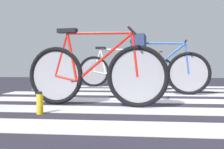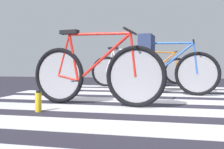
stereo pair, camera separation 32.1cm
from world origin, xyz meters
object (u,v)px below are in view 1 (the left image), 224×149
at_px(bicycle_1_of_4, 94,74).
at_px(cyclist_4_of_4, 132,60).
at_px(traffic_cone, 52,80).
at_px(bicycle_4_of_4, 143,70).
at_px(cyclist_2_of_4, 139,56).
at_px(bicycle_3_of_4, 115,70).
at_px(water_bottle, 40,103).
at_px(bicycle_2_of_4, 157,72).

xyz_separation_m(bicycle_1_of_4, cyclist_4_of_4, (0.42, 3.81, 0.26)).
height_order(bicycle_1_of_4, traffic_cone, bicycle_1_of_4).
bearing_deg(bicycle_4_of_4, cyclist_4_of_4, -180.00).
distance_m(cyclist_2_of_4, cyclist_4_of_4, 2.45).
bearing_deg(bicycle_4_of_4, bicycle_1_of_4, -110.33).
bearing_deg(traffic_cone, cyclist_4_of_4, 61.27).
height_order(bicycle_3_of_4, traffic_cone, bicycle_3_of_4).
bearing_deg(bicycle_1_of_4, bicycle_4_of_4, 87.47).
height_order(cyclist_4_of_4, water_bottle, cyclist_4_of_4).
xyz_separation_m(bicycle_1_of_4, traffic_cone, (-0.97, 1.27, -0.15)).
bearing_deg(water_bottle, traffic_cone, 105.83).
distance_m(cyclist_2_of_4, traffic_cone, 1.59).
distance_m(bicycle_2_of_4, water_bottle, 2.29).
xyz_separation_m(bicycle_2_of_4, water_bottle, (-1.32, -1.85, -0.28)).
relative_size(water_bottle, traffic_cone, 0.44).
bearing_deg(water_bottle, bicycle_1_of_4, 49.28).
xyz_separation_m(cyclist_4_of_4, traffic_cone, (-1.39, -2.54, -0.41)).
xyz_separation_m(bicycle_1_of_4, bicycle_3_of_4, (0.04, 2.74, 0.00)).
bearing_deg(bicycle_4_of_4, bicycle_3_of_4, -131.24).
xyz_separation_m(bicycle_2_of_4, cyclist_2_of_4, (-0.31, 0.05, 0.28)).
distance_m(bicycle_2_of_4, cyclist_4_of_4, 2.54).
distance_m(bicycle_2_of_4, cyclist_2_of_4, 0.42).
distance_m(bicycle_1_of_4, cyclist_2_of_4, 1.50).
bearing_deg(bicycle_1_of_4, traffic_cone, 135.52).
distance_m(bicycle_2_of_4, traffic_cone, 1.84).
distance_m(bicycle_2_of_4, bicycle_3_of_4, 1.64).
bearing_deg(bicycle_4_of_4, cyclist_2_of_4, -103.55).
bearing_deg(bicycle_1_of_4, water_bottle, -122.58).
relative_size(cyclist_2_of_4, traffic_cone, 2.03).
bearing_deg(bicycle_1_of_4, cyclist_4_of_4, 91.83).
bearing_deg(water_bottle, bicycle_2_of_4, 54.41).
bearing_deg(bicycle_1_of_4, bicycle_3_of_4, 97.34).
relative_size(bicycle_4_of_4, cyclist_4_of_4, 1.72).
relative_size(bicycle_3_of_4, traffic_cone, 3.44).
bearing_deg(bicycle_2_of_4, water_bottle, -117.22).
bearing_deg(bicycle_2_of_4, bicycle_4_of_4, 101.46).
xyz_separation_m(water_bottle, traffic_cone, (-0.51, 1.80, 0.13)).
bearing_deg(bicycle_2_of_4, bicycle_3_of_4, 128.54).
distance_m(cyclist_4_of_4, traffic_cone, 2.92).
distance_m(cyclist_4_of_4, water_bottle, 4.46).
xyz_separation_m(bicycle_2_of_4, bicycle_3_of_4, (-0.83, 1.42, 0.00)).
relative_size(bicycle_1_of_4, water_bottle, 7.73).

